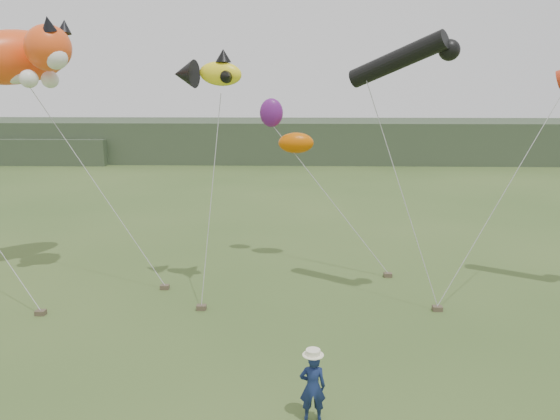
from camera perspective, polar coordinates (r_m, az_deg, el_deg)
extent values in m
plane|color=#385123|center=(14.65, -2.08, -16.42)|extent=(120.00, 120.00, 0.00)
cube|color=#2D3D28|center=(58.03, 1.06, 7.38)|extent=(90.00, 12.00, 4.00)
imported|color=#15224F|center=(12.43, 3.43, -17.97)|extent=(0.58, 0.39, 1.57)
cube|color=brown|center=(20.42, -11.96, -7.88)|extent=(0.31, 0.25, 0.16)
cube|color=brown|center=(18.41, -8.21, -10.03)|extent=(0.31, 0.25, 0.16)
cube|color=brown|center=(18.86, 16.12, -9.85)|extent=(0.31, 0.25, 0.16)
cube|color=brown|center=(19.42, -23.73, -9.78)|extent=(0.31, 0.25, 0.16)
cube|color=brown|center=(21.65, 11.20, -6.67)|extent=(0.31, 0.25, 0.16)
ellipsoid|color=#FE5018|center=(23.29, -26.20, 14.13)|extent=(4.49, 4.69, 2.45)
sphere|color=#FE5018|center=(21.72, -23.06, 15.33)|extent=(1.62, 1.62, 1.62)
cone|color=black|center=(21.26, -23.08, 17.49)|extent=(0.50, 0.62, 0.61)
cone|color=black|center=(22.02, -21.61, 17.40)|extent=(0.50, 0.58, 0.58)
sphere|color=white|center=(21.30, -22.38, 14.49)|extent=(0.81, 0.81, 0.81)
ellipsoid|color=white|center=(22.95, -25.94, 12.39)|extent=(1.59, 0.79, 0.50)
sphere|color=white|center=(21.41, -24.77, 12.34)|extent=(0.63, 0.63, 0.63)
sphere|color=white|center=(22.48, -22.90, 12.45)|extent=(0.63, 0.63, 0.63)
ellipsoid|color=yellow|center=(18.76, -6.24, 13.97)|extent=(1.65, 0.98, 0.91)
cone|color=black|center=(19.29, -9.95, 13.82)|extent=(0.94, 1.10, 0.95)
cone|color=black|center=(18.77, -5.95, 15.76)|extent=(0.53, 0.53, 0.42)
cone|color=black|center=(18.19, -5.45, 13.71)|extent=(0.56, 0.59, 0.42)
cone|color=black|center=(19.24, -5.04, 13.64)|extent=(0.56, 0.59, 0.42)
cylinder|color=black|center=(18.31, 12.13, 15.07)|extent=(3.05, 2.41, 1.71)
sphere|color=black|center=(18.12, 17.28, 15.67)|extent=(0.66, 0.66, 0.66)
ellipsoid|color=#D15901|center=(22.34, 1.68, 7.03)|extent=(1.44, 0.84, 0.84)
ellipsoid|color=#651874|center=(22.60, -0.91, 10.13)|extent=(0.95, 0.63, 1.16)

